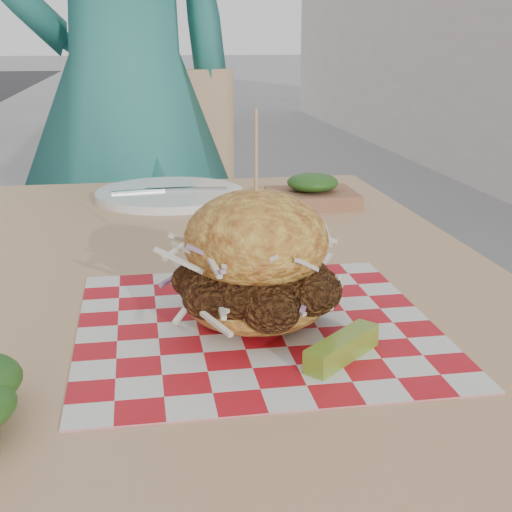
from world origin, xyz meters
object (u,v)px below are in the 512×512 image
object	(u,v)px
patio_table	(189,330)
sandwich	(256,268)
diner	(125,94)
patio_chair	(153,230)

from	to	relation	value
patio_table	sandwich	xyz separation A→B (m)	(0.06, -0.18, 0.14)
diner	patio_chair	bearing A→B (deg)	120.65
patio_chair	sandwich	size ratio (longest dim) A/B	4.36
patio_table	diner	bearing A→B (deg)	94.42
sandwich	diner	bearing A→B (deg)	96.42
diner	patio_chair	size ratio (longest dim) A/B	1.88
patio_table	patio_chair	distance (m)	0.97
patio_chair	patio_table	bearing A→B (deg)	-102.56
patio_table	sandwich	size ratio (longest dim) A/B	5.51
patio_chair	sandwich	distance (m)	1.17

